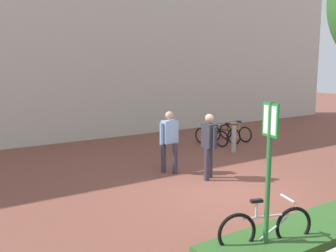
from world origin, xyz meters
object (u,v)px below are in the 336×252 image
object	(u,v)px
bollard_steel	(234,139)
person_shirt_white	(169,138)
person_suited_navy	(209,142)
parking_sign_post	(269,155)
bike_rack_cluster	(224,134)
bike_at_sign	(266,228)

from	to	relation	value
bollard_steel	person_shirt_white	size ratio (longest dim) A/B	0.52
person_shirt_white	person_suited_navy	bearing A→B (deg)	-62.71
person_suited_navy	person_shirt_white	distance (m)	1.17
parking_sign_post	person_suited_navy	size ratio (longest dim) A/B	1.41
person_suited_navy	person_shirt_white	bearing A→B (deg)	117.29
bike_rack_cluster	person_suited_navy	bearing A→B (deg)	-136.29
bike_at_sign	bike_rack_cluster	bearing A→B (deg)	52.84
bike_rack_cluster	person_suited_navy	size ratio (longest dim) A/B	1.21
person_shirt_white	bike_at_sign	bearing A→B (deg)	-104.43
parking_sign_post	bike_at_sign	distance (m)	1.24
bollard_steel	person_suited_navy	xyz separation A→B (m)	(-2.73, -1.97, 0.53)
bike_rack_cluster	person_shirt_white	world-z (taller)	person_shirt_white
bike_rack_cluster	parking_sign_post	bearing A→B (deg)	-127.27
parking_sign_post	person_shirt_white	bearing A→B (deg)	74.92
bike_at_sign	bollard_steel	world-z (taller)	bollard_steel
bollard_steel	person_suited_navy	distance (m)	3.41
parking_sign_post	bike_at_sign	size ratio (longest dim) A/B	1.50
parking_sign_post	bollard_steel	size ratio (longest dim) A/B	2.69
bollard_steel	person_suited_navy	world-z (taller)	person_suited_navy
parking_sign_post	bike_rack_cluster	bearing A→B (deg)	52.73
bike_at_sign	bollard_steel	size ratio (longest dim) A/B	1.79
person_shirt_white	parking_sign_post	bearing A→B (deg)	-105.08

